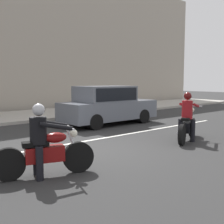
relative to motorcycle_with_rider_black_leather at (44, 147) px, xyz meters
The scene contains 5 objects.
ground_plane 2.47m from the motorcycle_with_rider_black_leather, 34.43° to the left, with size 80.00×80.00×0.00m, color #2C2C2C.
lane_marking_stripe 2.54m from the motorcycle_with_rider_black_leather, 66.17° to the left, with size 18.00×0.14×0.01m, color silver.
motorcycle_with_rider_black_leather is the anchor object (origin of this frame).
motorcycle_with_rider_crimson 5.27m from the motorcycle_with_rider_black_leather, ahead, with size 2.07×1.03×1.60m.
parked_sedan_slate_gray 7.16m from the motorcycle_with_rider_black_leather, 39.32° to the left, with size 4.51×1.82×1.72m.
Camera 1 is at (-4.72, -6.62, 1.99)m, focal length 46.22 mm.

